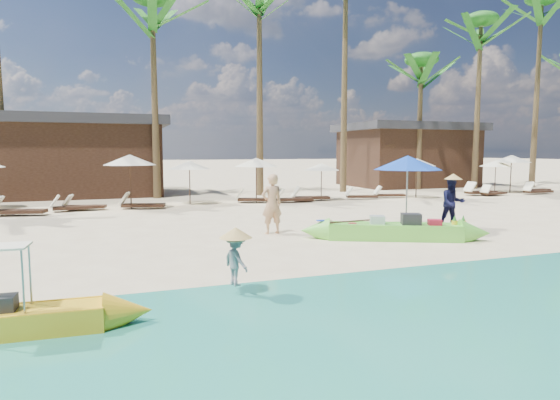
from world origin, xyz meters
name	(u,v)px	position (x,y,z in m)	size (l,w,h in m)	color
ground	(340,246)	(0.00, 0.00, 0.00)	(240.00, 240.00, 0.00)	beige
wet_sand_strip	(484,307)	(0.00, -5.00, 0.00)	(240.00, 4.50, 0.01)	tan
green_canoe	(394,231)	(1.80, 0.29, 0.25)	(5.37, 2.71, 0.73)	#6AD942
tourist	(272,204)	(-1.07, 2.29, 0.88)	(0.65, 0.42, 1.77)	tan
vendor_green	(452,203)	(4.68, 1.43, 0.80)	(0.78, 0.61, 1.60)	#15153A
vendor_yellow	(236,260)	(-3.52, -3.15, 0.62)	(0.56, 0.32, 0.87)	gray
blue_umbrella	(408,163)	(3.17, 1.72, 2.07)	(2.13, 2.13, 2.29)	#99999E
lounger_3_right	(16,210)	(-8.96, 9.11, 0.22)	(2.01, 0.95, 0.66)	#3A2417
resort_parasol_4	(130,160)	(-4.79, 9.98, 2.06)	(2.22, 2.22, 2.29)	#3A2417
lounger_4_left	(72,206)	(-7.08, 9.87, 0.20)	(1.83, 0.74, 0.60)	#3A2417
lounger_4_right	(83,206)	(-6.70, 10.16, 0.19)	(1.74, 0.87, 0.56)	#3A2417
resort_parasol_5	(189,165)	(-2.17, 10.89, 1.80)	(1.94, 1.94, 1.99)	#3A2417
lounger_5_left	(140,204)	(-4.43, 9.76, 0.21)	(1.92, 1.03, 0.63)	#3A2417
resort_parasol_6	(256,162)	(0.88, 10.45, 1.91)	(2.05, 2.05, 2.11)	#3A2417
lounger_6_left	(254,198)	(0.73, 10.43, 0.21)	(1.90, 1.14, 0.62)	#3A2417
lounger_6_right	(292,198)	(2.49, 9.92, 0.20)	(1.84, 0.68, 0.61)	#3A2417
resort_parasol_7	(321,167)	(4.26, 10.52, 1.65)	(1.78, 1.78, 1.83)	#3A2417
lounger_7_left	(309,197)	(3.50, 10.33, 0.21)	(1.92, 0.84, 0.63)	#3A2417
lounger_7_right	(360,196)	(6.26, 10.22, 0.18)	(1.68, 0.90, 0.55)	#3A2417
resort_parasol_8	(417,162)	(9.39, 9.88, 1.85)	(1.99, 1.99, 2.05)	#3A2417
lounger_8_left	(388,194)	(8.00, 10.37, 0.18)	(1.69, 0.84, 0.55)	#3A2417
resort_parasol_9	(496,163)	(15.68, 11.01, 1.71)	(1.84, 1.84, 1.89)	#3A2417
lounger_9_left	(479,191)	(13.54, 9.92, 0.22)	(2.00, 0.72, 0.67)	#3A2417
lounger_9_right	(493,192)	(14.00, 9.42, 0.19)	(1.69, 0.75, 0.55)	#3A2417
resort_parasol_10	(512,159)	(16.52, 10.70, 1.98)	(2.13, 2.13, 2.20)	#3A2417
lounger_10_left	(537,191)	(17.05, 9.33, 0.20)	(1.79, 0.55, 0.61)	#3A2417
lounger_10_right	(535,189)	(17.90, 10.17, 0.20)	(1.74, 0.57, 0.59)	#3A2417
palm_3	(153,28)	(-3.36, 14.27, 8.58)	(2.08, 2.08, 10.52)	brown
palm_4	(259,19)	(2.15, 14.01, 9.45)	(2.08, 2.08, 11.70)	brown
palm_5	(346,4)	(7.45, 14.38, 10.82)	(2.08, 2.08, 13.60)	brown
palm_6	(421,77)	(12.84, 14.52, 7.05)	(2.08, 2.08, 8.51)	brown
palm_7	(480,46)	(16.57, 13.68, 8.99)	(2.08, 2.08, 11.08)	brown
palm_8	(540,31)	(21.07, 13.33, 10.18)	(2.08, 2.08, 12.70)	brown
pavilion_west	(64,155)	(-8.00, 17.50, 2.19)	(10.80, 6.60, 4.30)	#3A2417
pavilion_east	(407,154)	(14.00, 17.50, 2.20)	(8.80, 6.60, 4.30)	#3A2417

